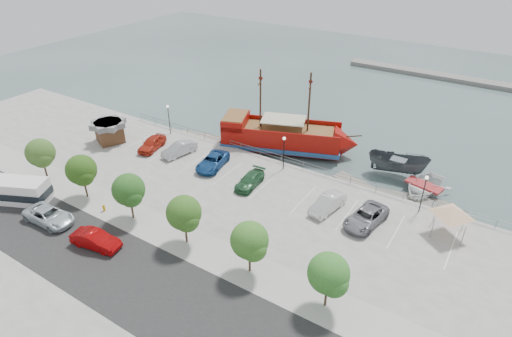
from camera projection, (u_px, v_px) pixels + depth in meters
The scene contains 33 objects.
ground at pixel (254, 202), 47.13m from camera, with size 160.00×160.00×0.00m, color #3A4847.
land_slab at pixel (101, 335), 31.66m from camera, with size 100.00×58.00×1.20m, color gray.
street at pixel (148, 287), 34.98m from camera, with size 100.00×8.00×0.04m, color black.
sidewalk at pixel (195, 246), 39.34m from camera, with size 100.00×4.00×0.05m, color #9A9893.
seawall_railing at pixel (288, 161), 52.02m from camera, with size 50.00×0.06×1.00m.
far_shore at pixel (452, 78), 82.28m from camera, with size 40.00×3.00×0.80m, color slate.
pirate_ship at pixel (291, 138), 56.49m from camera, with size 18.39×10.77×11.43m.
patrol_boat at pixel (398, 166), 51.29m from camera, with size 2.67×7.09×2.74m, color #3D4347.
speedboat at pixel (423, 188), 48.31m from camera, with size 4.67×6.54×1.35m, color white.
dock_west at pixel (200, 137), 60.62m from camera, with size 6.64×1.90×0.38m, color gray.
dock_mid at pixel (358, 185), 49.76m from camera, with size 6.36×1.82×0.36m, color gray.
dock_east at pixel (410, 201), 46.97m from camera, with size 7.60×2.17×0.43m, color slate.
shed at pixel (109, 131), 56.92m from camera, with size 4.66×4.66×2.90m.
canopy_tent at pixel (454, 207), 39.30m from camera, with size 4.81×4.81×3.58m.
street_van at pixel (49, 216), 42.07m from camera, with size 2.52×5.47×1.52m, color silver.
street_sedan at pixel (96, 240), 38.90m from camera, with size 1.66×4.75×1.57m, color #980607.
shuttle_bus at pixel (14, 191), 45.04m from camera, with size 7.64×5.35×2.55m.
fire_hydrant at pixel (104, 208), 43.81m from camera, with size 0.27×0.27×0.77m.
lamp_post_left at pixel (168, 114), 58.17m from camera, with size 0.36×0.36×4.28m.
lamp_post_mid at pixel (284, 147), 49.85m from camera, with size 0.36×0.36×4.28m.
lamp_post_right at pixel (424, 188), 42.45m from camera, with size 0.36×0.36×4.28m.
tree_a at pixel (41, 154), 47.72m from camera, with size 3.30×3.20×5.00m.
tree_b at pixel (82, 171), 44.49m from camera, with size 3.30×3.20×5.00m.
tree_c at pixel (129, 191), 41.25m from camera, with size 3.30×3.20×5.00m.
tree_d at pixel (185, 214), 38.02m from camera, with size 3.30×3.20×5.00m.
tree_e at pixel (251, 242), 34.78m from camera, with size 3.30×3.20×5.00m.
tree_f at pixel (330, 276), 31.54m from camera, with size 3.30×3.20×5.00m.
parked_car_a at pixel (152, 143), 55.42m from camera, with size 1.92×4.76×1.62m, color #B32716.
parked_car_b at pixel (179, 149), 54.10m from camera, with size 1.65×4.72×1.55m, color #ABAEB2.
parked_car_c at pixel (213, 162), 51.40m from camera, with size 2.51×5.44×1.51m, color navy.
parked_car_d at pixel (250, 180), 47.84m from camera, with size 1.91×4.70×1.36m, color #295C35.
parked_car_f at pixel (328, 203), 43.83m from camera, with size 1.68×4.82×1.59m, color silver.
parked_car_g at pixel (366, 217), 41.84m from camera, with size 2.59×5.61×1.56m, color gray.
Camera 1 is at (20.96, -32.54, 26.14)m, focal length 30.00 mm.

